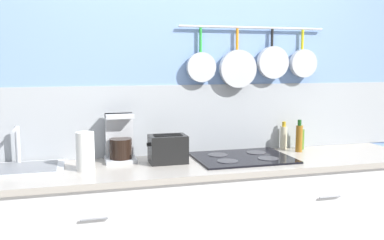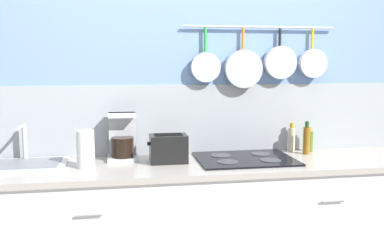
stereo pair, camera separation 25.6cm
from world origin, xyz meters
TOP-DOWN VIEW (x-y plane):
  - wall_back at (0.00, 0.33)m, footprint 7.20×0.13m
  - cabinet_base at (0.00, -0.00)m, footprint 2.76×0.56m
  - countertop at (0.00, 0.00)m, footprint 2.80×0.58m
  - sink_basin at (-1.10, 0.11)m, footprint 0.52×0.35m
  - paper_towel_roll at (-0.72, 0.00)m, footprint 0.10×0.10m
  - coffee_maker at (-0.50, 0.19)m, footprint 0.19×0.18m
  - toaster at (-0.23, 0.06)m, footprint 0.24×0.15m
  - cooktop at (0.26, 0.04)m, footprint 0.60×0.47m
  - bottle_sesame_oil at (0.65, 0.25)m, footprint 0.05×0.05m
  - bottle_vinegar at (0.71, 0.14)m, footprint 0.05×0.05m
  - bottle_olive_oil at (0.77, 0.22)m, footprint 0.05×0.05m

SIDE VIEW (x-z plane):
  - cabinet_base at x=0.00m, z-range 0.00..0.87m
  - countertop at x=0.00m, z-range 0.87..0.90m
  - cooktop at x=0.26m, z-range 0.90..0.92m
  - sink_basin at x=-1.10m, z-range 0.80..1.04m
  - bottle_olive_oil at x=0.77m, z-range 0.89..1.06m
  - toaster at x=-0.23m, z-range 0.90..1.08m
  - bottle_sesame_oil at x=0.65m, z-range 0.89..1.09m
  - bottle_vinegar at x=0.71m, z-range 0.89..1.11m
  - paper_towel_roll at x=-0.72m, z-range 0.90..1.12m
  - coffee_maker at x=-0.50m, z-range 0.88..1.17m
  - wall_back at x=0.00m, z-range -0.03..2.57m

